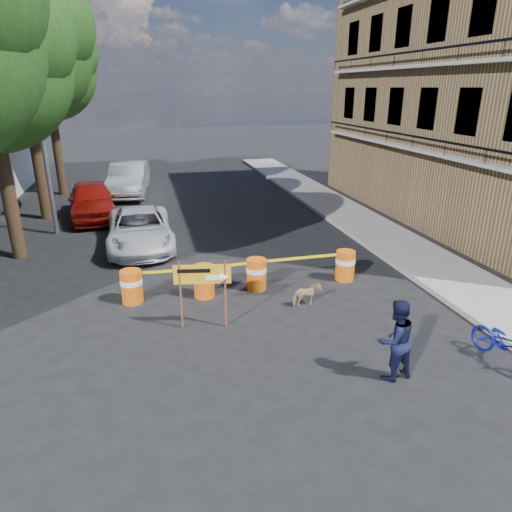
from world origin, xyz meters
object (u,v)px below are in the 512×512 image
barrel_mid_left (204,280)px  sedan_silver (129,179)px  detour_sign (209,280)px  pedestrian (395,340)px  dog (307,295)px  barrel_mid_right (256,274)px  suv_white (140,229)px  bicycle (511,327)px  barrel_far_right (345,265)px  sedan_red (92,200)px  barrel_far_left (132,286)px

barrel_mid_left → sedan_silver: bearing=99.1°
detour_sign → pedestrian: bearing=-31.6°
dog → barrel_mid_right: bearing=26.3°
pedestrian → suv_white: size_ratio=0.35×
bicycle → sedan_silver: 19.91m
bicycle → barrel_far_right: bearing=95.5°
barrel_far_right → sedan_silver: 14.88m
pedestrian → sedan_red: pedestrian is taller
barrel_mid_left → suv_white: 4.98m
suv_white → sedan_silver: size_ratio=0.93×
sedan_silver → barrel_far_right: bearing=-59.2°
barrel_far_left → dog: size_ratio=1.22×
barrel_far_right → bicycle: (1.41, -4.88, 0.39)m
barrel_mid_left → barrel_mid_right: size_ratio=1.00×
dog → bicycle: bearing=-148.7°
sedan_silver → barrel_mid_left: bearing=-75.5°
barrel_far_right → barrel_mid_left: bearing=-177.7°
suv_white → sedan_silver: (-0.52, 8.91, 0.18)m
barrel_far_right → sedan_red: (-7.87, 8.98, 0.32)m
barrel_far_right → barrel_far_left: bearing=-179.3°
dog → barrel_far_right: bearing=-60.9°
pedestrian → suv_white: pedestrian is taller
barrel_far_right → sedan_silver: sedan_silver is taller
suv_white → sedan_red: 4.88m
barrel_far_right → bicycle: bearing=-73.9°
barrel_mid_right → suv_white: bearing=124.7°
detour_sign → bicycle: bearing=-17.3°
barrel_mid_left → bicycle: bicycle is taller
barrel_mid_left → barrel_far_right: same height
dog → sedan_silver: size_ratio=0.14×
barrel_far_left → detour_sign: bearing=-45.2°
pedestrian → dog: pedestrian is taller
pedestrian → barrel_far_left: bearing=-52.0°
barrel_far_left → sedan_red: 9.23m
dog → sedan_silver: sedan_silver is taller
barrel_mid_right → bicycle: bearing=-49.7°
barrel_mid_right → dog: size_ratio=1.22×
barrel_mid_left → barrel_mid_right: (1.50, 0.14, 0.00)m
barrel_far_right → pedestrian: size_ratio=0.54×
barrel_far_right → dog: size_ratio=1.22×
bicycle → suv_white: (-7.28, 9.41, -0.20)m
sedan_red → pedestrian: bearing=-71.1°
detour_sign → bicycle: bicycle is taller
detour_sign → dog: bearing=21.5°
barrel_far_right → detour_sign: size_ratio=0.53×
barrel_mid_right → detour_sign: 2.58m
pedestrian → sedan_red: size_ratio=0.36×
barrel_far_left → bicycle: size_ratio=0.52×
barrel_mid_right → barrel_far_right: 2.72m
barrel_mid_left → sedan_red: (-3.66, 9.15, 0.32)m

